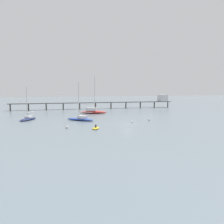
% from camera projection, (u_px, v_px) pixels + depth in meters
% --- Properties ---
extents(ground_plane, '(400.00, 400.00, 0.00)m').
position_uv_depth(ground_plane, '(127.00, 124.00, 61.74)').
color(ground_plane, slate).
extents(pier, '(73.76, 3.87, 6.11)m').
position_uv_depth(pier, '(124.00, 101.00, 109.92)').
color(pier, '#4C4C51').
rests_on(pier, ground_plane).
extents(sailboat_navy, '(5.47, 7.92, 9.54)m').
position_uv_depth(sailboat_navy, '(28.00, 118.00, 69.20)').
color(sailboat_navy, navy).
rests_on(sailboat_navy, ground_plane).
extents(sailboat_blue, '(8.29, 7.85, 10.96)m').
position_uv_depth(sailboat_blue, '(81.00, 118.00, 68.16)').
color(sailboat_blue, '#2D4CB7').
rests_on(sailboat_blue, ground_plane).
extents(sailboat_red, '(10.14, 6.04, 13.84)m').
position_uv_depth(sailboat_red, '(93.00, 111.00, 86.62)').
color(sailboat_red, red).
rests_on(sailboat_red, ground_plane).
extents(dinghy_yellow, '(2.47, 3.44, 1.14)m').
position_uv_depth(dinghy_yellow, '(96.00, 128.00, 54.17)').
color(dinghy_yellow, yellow).
rests_on(dinghy_yellow, ground_plane).
extents(mooring_buoy_mid, '(0.62, 0.62, 0.62)m').
position_uv_depth(mooring_buoy_mid, '(149.00, 120.00, 67.49)').
color(mooring_buoy_mid, silver).
rests_on(mooring_buoy_mid, ground_plane).
extents(mooring_buoy_inner, '(0.64, 0.64, 0.64)m').
position_uv_depth(mooring_buoy_inner, '(67.00, 127.00, 54.58)').
color(mooring_buoy_inner, silver).
rests_on(mooring_buoy_inner, ground_plane).
extents(mooring_buoy_far, '(0.55, 0.55, 0.55)m').
position_uv_depth(mooring_buoy_far, '(132.00, 122.00, 63.34)').
color(mooring_buoy_far, silver).
rests_on(mooring_buoy_far, ground_plane).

